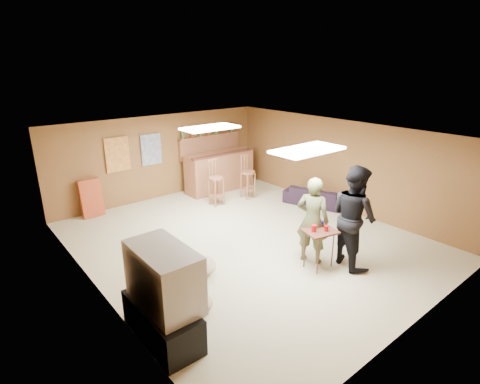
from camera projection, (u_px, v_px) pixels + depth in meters
ground at (246, 240)px, 7.75m from camera, size 7.00×7.00×0.00m
ceiling at (247, 134)px, 7.02m from camera, size 6.00×7.00×0.02m
wall_back at (162, 157)px, 9.94m from camera, size 6.00×0.02×2.20m
wall_front at (421, 258)px, 4.83m from camera, size 6.00×0.02×2.20m
wall_left at (93, 231)px, 5.59m from camera, size 0.02×7.00×2.20m
wall_right at (340, 165)px, 9.18m from camera, size 0.02×7.00×2.20m
tv_stand at (162, 321)px, 4.94m from camera, size 0.55×1.30×0.50m
dvd_box at (177, 321)px, 5.11m from camera, size 0.35×0.50×0.08m
tv_body at (164, 277)px, 4.77m from camera, size 0.60×1.10×0.80m
tv_screen at (185, 269)px, 4.96m from camera, size 0.02×0.95×0.65m
bar_counter at (220, 171)px, 10.62m from camera, size 2.00×0.60×1.10m
bar_lip at (225, 154)px, 10.26m from camera, size 2.10×0.12×0.05m
bar_shelf at (210, 136)px, 10.64m from camera, size 2.00×0.18×0.05m
bar_backing at (210, 146)px, 10.75m from camera, size 2.00×0.14×0.60m
poster_left at (117, 155)px, 9.11m from camera, size 0.60×0.03×0.85m
poster_right at (151, 149)px, 9.65m from camera, size 0.55×0.03×0.80m
folding_chair_stack at (91, 198)px, 8.82m from camera, size 0.50×0.26×0.91m
ceiling_panel_front at (308, 150)px, 5.94m from camera, size 1.20×0.60×0.04m
ceiling_panel_back at (210, 128)px, 7.91m from camera, size 1.20×0.60×0.04m
person_olive at (312, 220)px, 6.69m from camera, size 0.59×0.70×1.61m
person_black at (354, 216)px, 6.56m from camera, size 0.93×1.06×1.85m
sofa at (316, 196)px, 9.60m from camera, size 1.14×1.70×0.46m
tray_table at (319, 249)px, 6.63m from camera, size 0.64×0.55×0.71m
cup_red_near at (314, 228)px, 6.46m from camera, size 0.11×0.11×0.12m
cup_red_far at (326, 228)px, 6.48m from camera, size 0.10×0.10×0.10m
cup_blue at (322, 224)px, 6.66m from camera, size 0.10×0.10×0.10m
bar_stool_left at (216, 180)px, 9.44m from camera, size 0.55×0.55×1.34m
bar_stool_right at (248, 178)px, 9.97m from camera, size 0.43×0.43×1.10m
cushion_near_tv at (198, 266)px, 6.49m from camera, size 0.72×0.72×0.28m
cushion_mid at (190, 258)px, 6.84m from camera, size 0.48×0.48×0.21m
cushion_far at (196, 303)px, 5.53m from camera, size 0.65×0.65×0.23m
bottle_row at (208, 131)px, 10.53m from camera, size 1.76×0.08×0.26m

